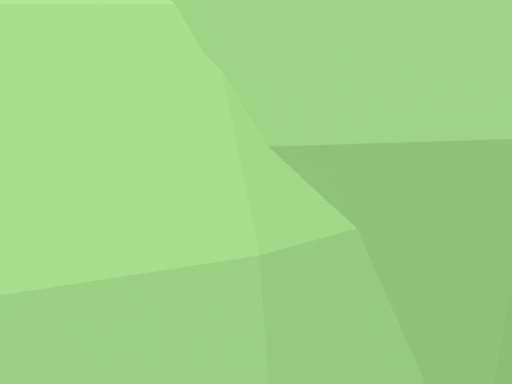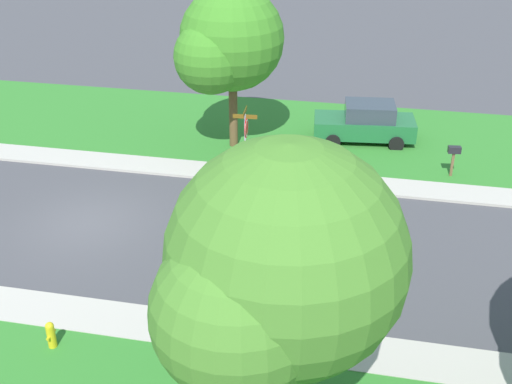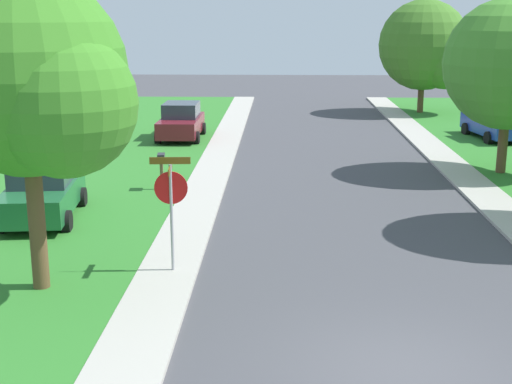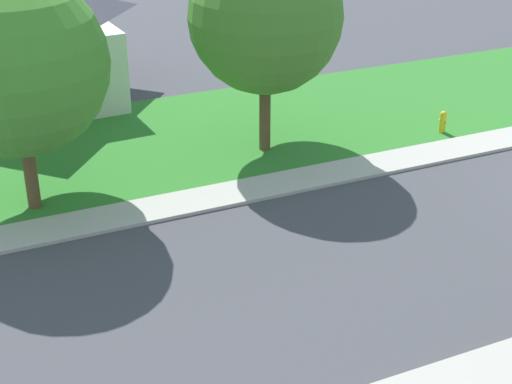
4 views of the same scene
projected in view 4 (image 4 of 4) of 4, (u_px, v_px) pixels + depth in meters
The scene contains 5 objects.
sidewalk_east at pixel (173, 205), 21.40m from camera, with size 1.40×56.00×0.10m, color #ADA89E.
lawn_east at pixel (125, 146), 25.24m from camera, with size 8.00×56.00×0.08m, color #2D7528.
tree_across_right at pixel (267, 19), 23.43m from camera, with size 5.05×4.70×6.73m.
tree_sidewalk_mid at pixel (22, 67), 19.90m from camera, with size 5.15×4.79×6.51m.
fire_hydrant at pixel (443, 122), 26.12m from camera, with size 0.38×0.22×0.83m.
Camera 4 is at (-13.58, 17.84, 9.81)m, focal length 54.17 mm.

